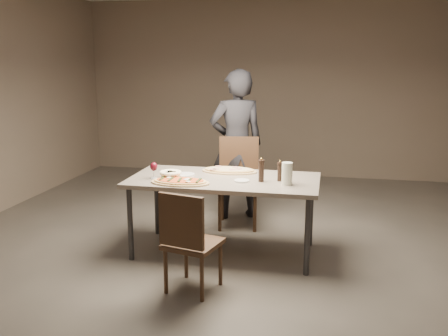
% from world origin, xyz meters
% --- Properties ---
extents(room, '(7.00, 7.00, 7.00)m').
position_xyz_m(room, '(0.00, 0.00, 1.40)').
color(room, '#57514B').
rests_on(room, ground).
extents(dining_table, '(1.80, 0.90, 0.75)m').
position_xyz_m(dining_table, '(0.00, 0.00, 0.69)').
color(dining_table, gray).
rests_on(dining_table, ground).
extents(zucchini_pizza, '(0.55, 0.30, 0.05)m').
position_xyz_m(zucchini_pizza, '(-0.35, -0.28, 0.77)').
color(zucchini_pizza, tan).
rests_on(zucchini_pizza, dining_table).
extents(ham_pizza, '(0.56, 0.31, 0.04)m').
position_xyz_m(ham_pizza, '(-0.00, 0.28, 0.77)').
color(ham_pizza, tan).
rests_on(ham_pizza, dining_table).
extents(bread_basket, '(0.21, 0.21, 0.08)m').
position_xyz_m(bread_basket, '(-0.49, -0.12, 0.79)').
color(bread_basket, '#F6EAC7').
rests_on(bread_basket, dining_table).
extents(oil_dish, '(0.14, 0.14, 0.02)m').
position_xyz_m(oil_dish, '(0.19, -0.10, 0.76)').
color(oil_dish, white).
rests_on(oil_dish, dining_table).
extents(pepper_mill_left, '(0.06, 0.06, 0.23)m').
position_xyz_m(pepper_mill_left, '(0.37, -0.06, 0.86)').
color(pepper_mill_left, black).
rests_on(pepper_mill_left, dining_table).
extents(pepper_mill_right, '(0.05, 0.05, 0.19)m').
position_xyz_m(pepper_mill_right, '(0.53, 0.00, 0.84)').
color(pepper_mill_right, black).
rests_on(pepper_mill_right, dining_table).
extents(carafe, '(0.10, 0.10, 0.20)m').
position_xyz_m(carafe, '(0.61, -0.12, 0.85)').
color(carafe, silver).
rests_on(carafe, dining_table).
extents(wine_glass, '(0.07, 0.07, 0.16)m').
position_xyz_m(wine_glass, '(-0.65, -0.15, 0.86)').
color(wine_glass, silver).
rests_on(wine_glass, dining_table).
extents(side_plate, '(0.19, 0.19, 0.01)m').
position_xyz_m(side_plate, '(-0.40, 0.05, 0.76)').
color(side_plate, white).
rests_on(side_plate, dining_table).
extents(chair_near, '(0.49, 0.49, 0.85)m').
position_xyz_m(chair_near, '(-0.10, -0.92, 0.48)').
color(chair_near, '#3E291A').
rests_on(chair_near, ground).
extents(chair_far, '(0.53, 0.53, 1.00)m').
position_xyz_m(chair_far, '(-0.02, 0.90, 0.56)').
color(chair_far, '#3E291A').
rests_on(chair_far, ground).
extents(diner, '(0.76, 0.65, 1.76)m').
position_xyz_m(diner, '(-0.09, 1.15, 0.88)').
color(diner, black).
rests_on(diner, ground).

